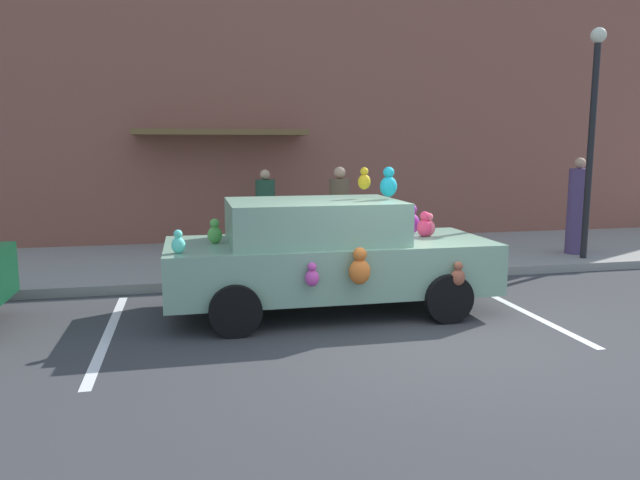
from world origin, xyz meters
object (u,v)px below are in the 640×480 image
teddy_bear_on_sidewalk (239,248)px  street_lamp_post (592,121)px  pedestrian_near_shopfront (577,210)px  pedestrian_walking_past (266,214)px  pedestrian_by_lamp (339,219)px  plush_covered_car (326,254)px

teddy_bear_on_sidewalk → street_lamp_post: 6.87m
pedestrian_near_shopfront → pedestrian_walking_past: size_ratio=1.15×
teddy_bear_on_sidewalk → pedestrian_by_lamp: pedestrian_by_lamp is taller
street_lamp_post → pedestrian_near_shopfront: size_ratio=2.24×
pedestrian_near_shopfront → pedestrian_by_lamp: size_ratio=1.08×
teddy_bear_on_sidewalk → pedestrian_near_shopfront: size_ratio=0.43×
plush_covered_car → teddy_bear_on_sidewalk: plush_covered_car is taller
street_lamp_post → pedestrian_walking_past: size_ratio=2.57×
teddy_bear_on_sidewalk → plush_covered_car: bearing=-67.4°
street_lamp_post → pedestrian_walking_past: (-5.81, 2.18, -1.82)m
pedestrian_near_shopfront → pedestrian_walking_past: bearing=164.1°
street_lamp_post → pedestrian_walking_past: 6.47m
teddy_bear_on_sidewalk → street_lamp_post: size_ratio=0.19×
pedestrian_by_lamp → pedestrian_near_shopfront: bearing=-1.2°
pedestrian_by_lamp → teddy_bear_on_sidewalk: bearing=-172.8°
pedestrian_near_shopfront → pedestrian_by_lamp: (-4.81, 0.10, -0.07)m
pedestrian_walking_past → pedestrian_by_lamp: pedestrian_by_lamp is taller
plush_covered_car → street_lamp_post: size_ratio=1.04×
plush_covered_car → pedestrian_walking_past: 4.22m
plush_covered_car → pedestrian_walking_past: (-0.30, 4.21, 0.10)m
plush_covered_car → pedestrian_near_shopfront: bearing=23.9°
street_lamp_post → pedestrian_walking_past: street_lamp_post is taller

